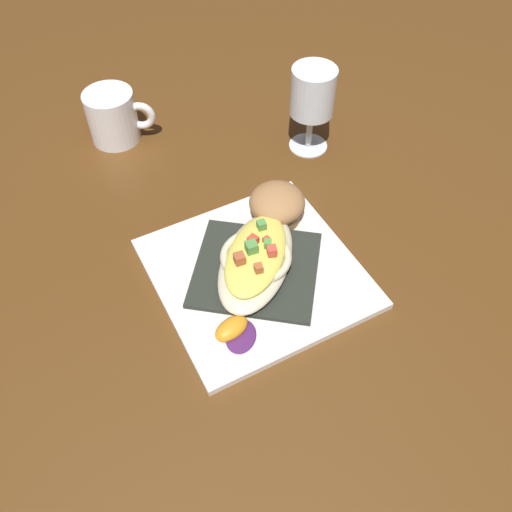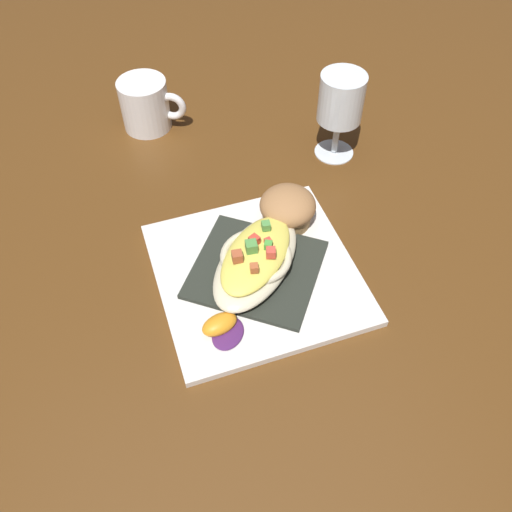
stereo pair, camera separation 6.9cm
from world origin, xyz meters
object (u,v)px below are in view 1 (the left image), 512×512
at_px(gratin_dish, 256,258).
at_px(coffee_mug, 114,119).
at_px(orange_garnish, 234,331).
at_px(square_plate, 256,273).
at_px(muffin, 277,205).
at_px(stemmed_glass, 313,96).

height_order(gratin_dish, coffee_mug, coffee_mug).
distance_m(gratin_dish, orange_garnish, 0.10).
bearing_deg(square_plate, orange_garnish, -125.20).
bearing_deg(orange_garnish, coffee_mug, 97.45).
bearing_deg(orange_garnish, square_plate, 54.80).
bearing_deg(muffin, square_plate, -127.38).
bearing_deg(gratin_dish, coffee_mug, 108.04).
bearing_deg(square_plate, coffee_mug, 108.04).
xyz_separation_m(coffee_mug, stemmed_glass, (0.29, -0.13, 0.06)).
height_order(muffin, stemmed_glass, stemmed_glass).
bearing_deg(stemmed_glass, gratin_dish, -127.95).
bearing_deg(gratin_dish, orange_garnish, -125.20).
distance_m(orange_garnish, stemmed_glass, 0.39).
relative_size(gratin_dish, muffin, 2.44).
bearing_deg(coffee_mug, muffin, -57.34).
xyz_separation_m(muffin, orange_garnish, (-0.12, -0.16, -0.02)).
distance_m(gratin_dish, coffee_mug, 0.37).
height_order(orange_garnish, coffee_mug, coffee_mug).
bearing_deg(stemmed_glass, square_plate, -127.95).
relative_size(square_plate, muffin, 3.27).
relative_size(square_plate, coffee_mug, 2.37).
xyz_separation_m(muffin, coffee_mug, (-0.17, 0.27, 0.00)).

